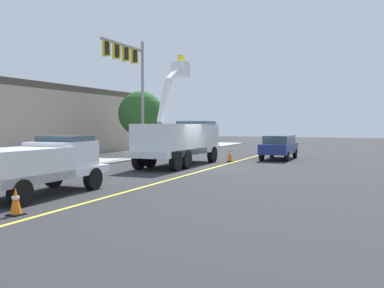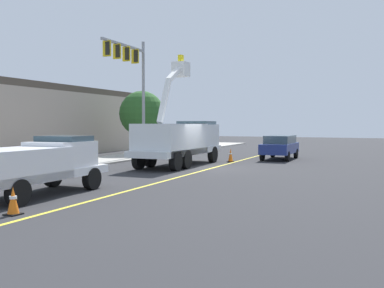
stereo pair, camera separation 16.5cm
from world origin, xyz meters
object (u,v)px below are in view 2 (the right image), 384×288
passing_minivan (280,146)px  traffic_cone_mid_front (231,155)px  utility_bucket_truck (180,139)px  service_pickup_truck (37,164)px  traffic_cone_leading (13,201)px  traffic_signal_mast (131,72)px

passing_minivan → traffic_cone_mid_front: 4.30m
utility_bucket_truck → service_pickup_truck: size_ratio=1.46×
traffic_cone_leading → traffic_signal_mast: bearing=23.5°
service_pickup_truck → traffic_cone_leading: (-2.70, -1.84, -0.73)m
service_pickup_truck → passing_minivan: size_ratio=1.17×
utility_bucket_truck → traffic_cone_leading: 14.93m
passing_minivan → service_pickup_truck: bearing=168.7°
utility_bucket_truck → traffic_signal_mast: bearing=63.4°
utility_bucket_truck → traffic_cone_leading: bearing=-170.8°
passing_minivan → traffic_cone_leading: size_ratio=6.25×
utility_bucket_truck → service_pickup_truck: 12.01m
service_pickup_truck → utility_bucket_truck: bearing=2.5°
service_pickup_truck → traffic_cone_leading: 3.35m
traffic_cone_leading → traffic_signal_mast: (17.27, 7.53, 5.80)m
traffic_cone_mid_front → passing_minivan: bearing=-34.4°
passing_minivan → traffic_cone_mid_front: (-3.52, 2.41, -0.53)m
service_pickup_truck → passing_minivan: service_pickup_truck is taller
traffic_cone_leading → traffic_cone_mid_front: size_ratio=0.88×
utility_bucket_truck → passing_minivan: utility_bucket_truck is taller
traffic_cone_mid_front → traffic_signal_mast: 9.18m
service_pickup_truck → passing_minivan: bearing=-11.3°
utility_bucket_truck → traffic_signal_mast: traffic_signal_mast is taller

